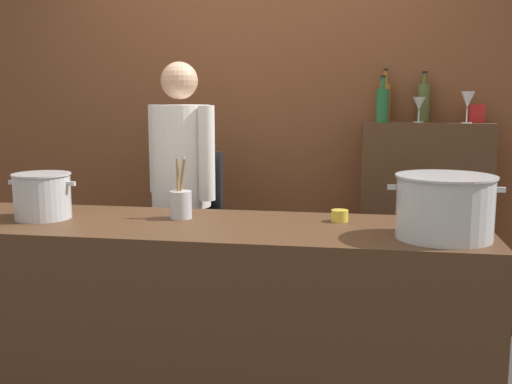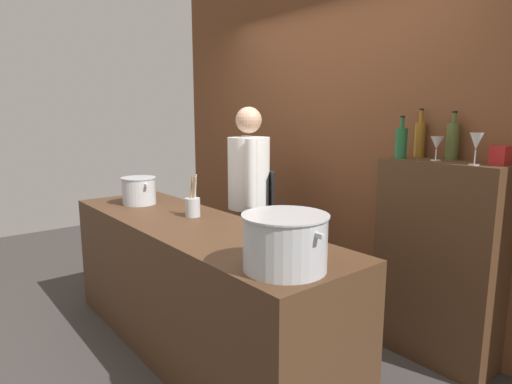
# 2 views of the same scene
# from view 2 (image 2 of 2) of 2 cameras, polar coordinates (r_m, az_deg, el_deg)

# --- Properties ---
(ground_plane) EXTENTS (8.00, 8.00, 0.00)m
(ground_plane) POSITION_cam_2_polar(r_m,az_deg,el_deg) (3.17, -8.04, -20.07)
(ground_plane) COLOR #383330
(brick_back_panel) EXTENTS (4.40, 0.10, 3.00)m
(brick_back_panel) POSITION_cam_2_polar(r_m,az_deg,el_deg) (3.65, 10.71, 8.58)
(brick_back_panel) COLOR brown
(brick_back_panel) RESTS_ON ground_plane
(prep_counter) EXTENTS (2.47, 0.70, 0.90)m
(prep_counter) POSITION_cam_2_polar(r_m,az_deg,el_deg) (2.97, -8.26, -12.53)
(prep_counter) COLOR #472D1C
(prep_counter) RESTS_ON ground_plane
(bar_cabinet) EXTENTS (0.76, 0.32, 1.31)m
(bar_cabinet) POSITION_cam_2_polar(r_m,az_deg,el_deg) (3.03, 23.10, -8.61)
(bar_cabinet) COLOR #472D1C
(bar_cabinet) RESTS_ON ground_plane
(chef) EXTENTS (0.46, 0.41, 1.66)m
(chef) POSITION_cam_2_polar(r_m,az_deg,el_deg) (3.50, -0.89, -0.13)
(chef) COLOR black
(chef) RESTS_ON ground_plane
(stockpot_large) EXTENTS (0.45, 0.40, 0.26)m
(stockpot_large) POSITION_cam_2_polar(r_m,az_deg,el_deg) (1.94, 3.90, -6.68)
(stockpot_large) COLOR #B7BABF
(stockpot_large) RESTS_ON prep_counter
(stockpot_small) EXTENTS (0.33, 0.27, 0.21)m
(stockpot_small) POSITION_cam_2_polar(r_m,az_deg,el_deg) (3.49, -15.37, 0.18)
(stockpot_small) COLOR #B7BABF
(stockpot_small) RESTS_ON prep_counter
(utensil_crock) EXTENTS (0.10, 0.10, 0.29)m
(utensil_crock) POSITION_cam_2_polar(r_m,az_deg,el_deg) (2.98, -8.46, -1.91)
(utensil_crock) COLOR #B7BABF
(utensil_crock) RESTS_ON prep_counter
(butter_jar) EXTENTS (0.08, 0.08, 0.05)m
(butter_jar) POSITION_cam_2_polar(r_m,az_deg,el_deg) (2.44, 1.61, -5.60)
(butter_jar) COLOR yellow
(butter_jar) RESTS_ON prep_counter
(wine_bottle_green) EXTENTS (0.08, 0.08, 0.28)m
(wine_bottle_green) POSITION_cam_2_polar(r_m,az_deg,el_deg) (2.95, 18.82, 6.31)
(wine_bottle_green) COLOR #1E592D
(wine_bottle_green) RESTS_ON bar_cabinet
(wine_bottle_olive) EXTENTS (0.08, 0.08, 0.31)m
(wine_bottle_olive) POSITION_cam_2_polar(r_m,az_deg,el_deg) (2.98, 24.76, 6.25)
(wine_bottle_olive) COLOR #475123
(wine_bottle_olive) RESTS_ON bar_cabinet
(wine_bottle_amber) EXTENTS (0.07, 0.07, 0.32)m
(wine_bottle_amber) POSITION_cam_2_polar(r_m,az_deg,el_deg) (3.10, 21.02, 6.67)
(wine_bottle_amber) COLOR #8C5919
(wine_bottle_amber) RESTS_ON bar_cabinet
(wine_glass_wide) EXTENTS (0.08, 0.08, 0.15)m
(wine_glass_wide) POSITION_cam_2_polar(r_m,az_deg,el_deg) (2.89, 22.99, 5.99)
(wine_glass_wide) COLOR silver
(wine_glass_wide) RESTS_ON bar_cabinet
(wine_glass_tall) EXTENTS (0.08, 0.08, 0.18)m
(wine_glass_tall) POSITION_cam_2_polar(r_m,az_deg,el_deg) (2.72, 27.35, 5.94)
(wine_glass_tall) COLOR silver
(wine_glass_tall) RESTS_ON bar_cabinet
(spice_tin_red) EXTENTS (0.09, 0.09, 0.11)m
(spice_tin_red) POSITION_cam_2_polar(r_m,az_deg,el_deg) (2.82, 29.77, 4.29)
(spice_tin_red) COLOR red
(spice_tin_red) RESTS_ON bar_cabinet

